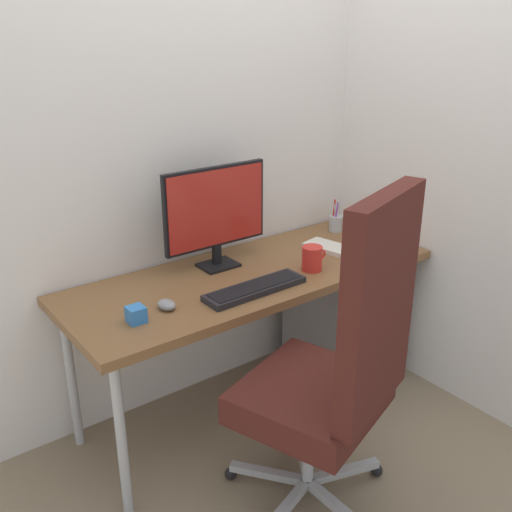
{
  "coord_description": "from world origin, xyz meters",
  "views": [
    {
      "loc": [
        -1.41,
        -1.89,
        1.72
      ],
      "look_at": [
        -0.02,
        -0.06,
        0.8
      ],
      "focal_mm": 41.21,
      "sensor_mm": 36.0,
      "label": 1
    }
  ],
  "objects_px": {
    "filing_cabinet": "(343,317)",
    "office_chair": "(339,365)",
    "coffee_mug": "(312,258)",
    "monitor": "(216,211)",
    "keyboard": "(255,288)",
    "mouse": "(167,305)",
    "pen_holder": "(336,223)",
    "notebook": "(329,247)",
    "desk_clamp_accessory": "(136,315)"
  },
  "relations": [
    {
      "from": "mouse",
      "to": "pen_holder",
      "type": "relative_size",
      "value": 0.48
    },
    {
      "from": "pen_holder",
      "to": "notebook",
      "type": "height_order",
      "value": "pen_holder"
    },
    {
      "from": "coffee_mug",
      "to": "desk_clamp_accessory",
      "type": "height_order",
      "value": "coffee_mug"
    },
    {
      "from": "desk_clamp_accessory",
      "to": "mouse",
      "type": "bearing_deg",
      "value": 10.69
    },
    {
      "from": "pen_holder",
      "to": "notebook",
      "type": "bearing_deg",
      "value": -140.39
    },
    {
      "from": "filing_cabinet",
      "to": "pen_holder",
      "type": "relative_size",
      "value": 3.61
    },
    {
      "from": "notebook",
      "to": "pen_holder",
      "type": "bearing_deg",
      "value": 28.11
    },
    {
      "from": "pen_holder",
      "to": "coffee_mug",
      "type": "bearing_deg",
      "value": -145.08
    },
    {
      "from": "pen_holder",
      "to": "desk_clamp_accessory",
      "type": "xyz_separation_m",
      "value": [
        -1.28,
        -0.29,
        -0.01
      ]
    },
    {
      "from": "keyboard",
      "to": "pen_holder",
      "type": "bearing_deg",
      "value": 23.54
    },
    {
      "from": "filing_cabinet",
      "to": "monitor",
      "type": "bearing_deg",
      "value": 165.42
    },
    {
      "from": "keyboard",
      "to": "mouse",
      "type": "height_order",
      "value": "mouse"
    },
    {
      "from": "monitor",
      "to": "mouse",
      "type": "distance_m",
      "value": 0.52
    },
    {
      "from": "keyboard",
      "to": "pen_holder",
      "type": "xyz_separation_m",
      "value": [
        0.78,
        0.34,
        0.03
      ]
    },
    {
      "from": "keyboard",
      "to": "notebook",
      "type": "bearing_deg",
      "value": 16.12
    },
    {
      "from": "mouse",
      "to": "notebook",
      "type": "xyz_separation_m",
      "value": [
        0.93,
        0.09,
        -0.01
      ]
    },
    {
      "from": "coffee_mug",
      "to": "monitor",
      "type": "bearing_deg",
      "value": 136.62
    },
    {
      "from": "office_chair",
      "to": "keyboard",
      "type": "bearing_deg",
      "value": 86.66
    },
    {
      "from": "pen_holder",
      "to": "office_chair",
      "type": "bearing_deg",
      "value": -133.5
    },
    {
      "from": "keyboard",
      "to": "mouse",
      "type": "bearing_deg",
      "value": 167.76
    },
    {
      "from": "monitor",
      "to": "mouse",
      "type": "xyz_separation_m",
      "value": [
        -0.39,
        -0.24,
        -0.24
      ]
    },
    {
      "from": "monitor",
      "to": "coffee_mug",
      "type": "height_order",
      "value": "monitor"
    },
    {
      "from": "pen_holder",
      "to": "keyboard",
      "type": "bearing_deg",
      "value": -156.46
    },
    {
      "from": "filing_cabinet",
      "to": "mouse",
      "type": "relative_size",
      "value": 7.47
    },
    {
      "from": "filing_cabinet",
      "to": "notebook",
      "type": "xyz_separation_m",
      "value": [
        -0.11,
        0.01,
        0.4
      ]
    },
    {
      "from": "filing_cabinet",
      "to": "desk_clamp_accessory",
      "type": "height_order",
      "value": "desk_clamp_accessory"
    },
    {
      "from": "office_chair",
      "to": "monitor",
      "type": "height_order",
      "value": "office_chair"
    },
    {
      "from": "notebook",
      "to": "coffee_mug",
      "type": "height_order",
      "value": "coffee_mug"
    },
    {
      "from": "filing_cabinet",
      "to": "office_chair",
      "type": "bearing_deg",
      "value": -136.82
    },
    {
      "from": "filing_cabinet",
      "to": "coffee_mug",
      "type": "bearing_deg",
      "value": -160.53
    },
    {
      "from": "monitor",
      "to": "mouse",
      "type": "relative_size",
      "value": 6.08
    },
    {
      "from": "desk_clamp_accessory",
      "to": "office_chair",
      "type": "bearing_deg",
      "value": -50.3
    },
    {
      "from": "filing_cabinet",
      "to": "keyboard",
      "type": "height_order",
      "value": "keyboard"
    },
    {
      "from": "office_chair",
      "to": "pen_holder",
      "type": "height_order",
      "value": "office_chair"
    },
    {
      "from": "pen_holder",
      "to": "notebook",
      "type": "distance_m",
      "value": 0.28
    },
    {
      "from": "keyboard",
      "to": "notebook",
      "type": "xyz_separation_m",
      "value": [
        0.57,
        0.16,
        -0.0
      ]
    },
    {
      "from": "filing_cabinet",
      "to": "mouse",
      "type": "xyz_separation_m",
      "value": [
        -1.04,
        -0.07,
        0.41
      ]
    },
    {
      "from": "notebook",
      "to": "mouse",
      "type": "bearing_deg",
      "value": 173.77
    },
    {
      "from": "pen_holder",
      "to": "filing_cabinet",
      "type": "bearing_deg",
      "value": -118.43
    },
    {
      "from": "office_chair",
      "to": "mouse",
      "type": "relative_size",
      "value": 15.2
    },
    {
      "from": "filing_cabinet",
      "to": "keyboard",
      "type": "relative_size",
      "value": 1.37
    },
    {
      "from": "office_chair",
      "to": "coffee_mug",
      "type": "height_order",
      "value": "office_chair"
    },
    {
      "from": "office_chair",
      "to": "mouse",
      "type": "distance_m",
      "value": 0.69
    },
    {
      "from": "keyboard",
      "to": "notebook",
      "type": "relative_size",
      "value": 1.92
    },
    {
      "from": "keyboard",
      "to": "monitor",
      "type": "bearing_deg",
      "value": 85.06
    },
    {
      "from": "monitor",
      "to": "pen_holder",
      "type": "distance_m",
      "value": 0.78
    },
    {
      "from": "filing_cabinet",
      "to": "pen_holder",
      "type": "height_order",
      "value": "pen_holder"
    },
    {
      "from": "filing_cabinet",
      "to": "notebook",
      "type": "relative_size",
      "value": 2.63
    },
    {
      "from": "filing_cabinet",
      "to": "mouse",
      "type": "height_order",
      "value": "mouse"
    },
    {
      "from": "keyboard",
      "to": "desk_clamp_accessory",
      "type": "relative_size",
      "value": 7.24
    }
  ]
}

